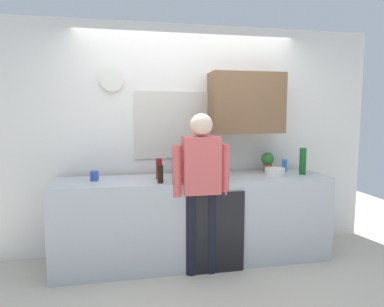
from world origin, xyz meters
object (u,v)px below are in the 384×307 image
Objects in this scene: potted_plant at (268,161)px; coffee_maker at (186,161)px; bottle_red_vinegar at (159,169)px; bottle_clear_soda at (204,161)px; dish_soap at (285,165)px; bottle_green_wine at (303,161)px; mixing_bowl at (275,172)px; bottle_olive_oil at (219,165)px; cup_blue_mug at (94,176)px; bottle_amber_beer at (216,170)px; cup_terracotta_mug at (207,175)px; person_at_sink at (201,180)px; bottle_dark_sauce at (160,174)px.

coffee_maker is at bearing 177.72° from potted_plant.
coffee_maker is at bearing 36.79° from bottle_red_vinegar.
bottle_clear_soda is 0.96m from dish_soap.
bottle_green_wine is 0.35m from mixing_bowl.
bottle_red_vinegar is 0.73× the size of bottle_green_wine.
bottle_clear_soda reaches higher than bottle_olive_oil.
cup_blue_mug is at bearing -175.50° from potted_plant.
bottle_green_wine is 1.08m from bottle_amber_beer.
mixing_bowl is at bearing 6.63° from cup_terracotta_mug.
bottle_clear_soda is 0.93× the size of bottle_green_wine.
person_at_sink is at bearing -37.59° from bottle_red_vinegar.
potted_plant is (0.97, -0.04, -0.01)m from coffee_maker.
bottle_red_vinegar is 1.61m from bottle_green_wine.
mixing_bowl is at bearing -0.92° from bottle_red_vinegar.
bottle_red_vinegar reaches higher than bottle_dark_sauce.
bottle_amber_beer is 1.00× the size of potted_plant.
coffee_maker is at bearing 53.19° from bottle_dark_sauce.
bottle_amber_beer reaches higher than cup_terracotta_mug.
coffee_maker reaches higher than bottle_amber_beer.
cup_terracotta_mug is at bearing -12.91° from bottle_red_vinegar.
dish_soap reaches higher than mixing_bowl.
bottle_dark_sauce is 1.54m from dish_soap.
bottle_olive_oil is at bearing -1.51° from cup_blue_mug.
bottle_green_wine reaches higher than mixing_bowl.
coffee_maker reaches higher than bottle_olive_oil.
person_at_sink is at bearing -159.24° from bottle_amber_beer.
bottle_red_vinegar reaches higher than cup_blue_mug.
bottle_amber_beer is at bearing -3.18° from bottle_dark_sauce.
cup_blue_mug is 0.56× the size of dish_soap.
potted_plant is (0.64, 0.19, 0.01)m from bottle_olive_oil.
bottle_olive_oil is 0.16× the size of person_at_sink.
person_at_sink is at bearing -151.30° from potted_plant.
potted_plant is 1.28× the size of dish_soap.
bottle_dark_sauce is at bearing -172.08° from mixing_bowl.
bottle_green_wine is at bearing -1.14° from bottle_red_vinegar.
person_at_sink is (1.04, -0.35, -0.02)m from cup_blue_mug.
dish_soap is at bearing 122.20° from bottle_green_wine.
cup_blue_mug is (-2.27, 0.08, -0.10)m from bottle_green_wine.
bottle_clear_soda is 1.22× the size of potted_plant.
bottle_amber_beer is at bearing -149.65° from potted_plant.
coffee_maker reaches higher than potted_plant.
bottle_olive_oil is (0.65, 0.02, 0.01)m from bottle_red_vinegar.
bottle_amber_beer is 1.02m from dish_soap.
potted_plant is 0.14× the size of person_at_sink.
cup_terracotta_mug is 0.51× the size of dish_soap.
mixing_bowl is (0.96, -0.26, -0.11)m from coffee_maker.
bottle_olive_oil is 1.09× the size of bottle_amber_beer.
cup_blue_mug is 2.15m from dish_soap.
mixing_bowl is (1.94, -0.07, -0.01)m from cup_blue_mug.
mixing_bowl is 0.28m from dish_soap.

